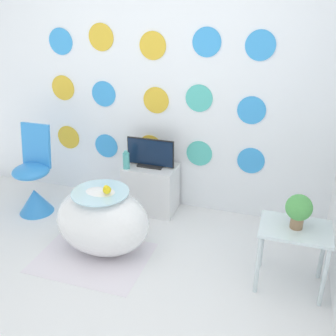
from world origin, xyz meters
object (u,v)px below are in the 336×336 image
at_px(chair, 34,186).
at_px(vase, 126,160).
at_px(bathtub, 103,221).
at_px(potted_plant_left, 299,209).
at_px(tv, 150,154).

relative_size(chair, vase, 4.94).
height_order(bathtub, chair, chair).
height_order(bathtub, potted_plant_left, potted_plant_left).
bearing_deg(vase, chair, -163.22).
height_order(chair, tv, chair).
height_order(bathtub, vase, vase).
bearing_deg(potted_plant_left, tv, 151.64).
height_order(vase, potted_plant_left, potted_plant_left).
xyz_separation_m(chair, vase, (0.91, 0.27, 0.29)).
bearing_deg(chair, bathtub, -22.56).
relative_size(bathtub, potted_plant_left, 3.13).
xyz_separation_m(bathtub, potted_plant_left, (1.55, 0.04, 0.37)).
xyz_separation_m(tv, potted_plant_left, (1.40, -0.76, 0.05)).
distance_m(tv, potted_plant_left, 1.59).
xyz_separation_m(bathtub, tv, (0.15, 0.79, 0.32)).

